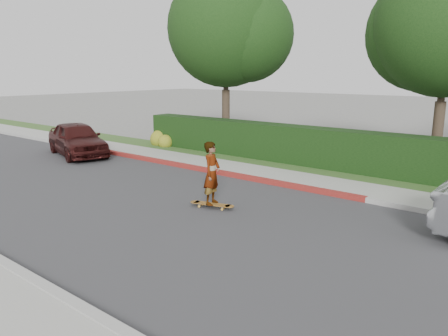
# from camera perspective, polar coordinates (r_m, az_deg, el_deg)

# --- Properties ---
(ground) EXTENTS (120.00, 120.00, 0.00)m
(ground) POSITION_cam_1_polar(r_m,az_deg,el_deg) (9.63, 3.38, -8.95)
(ground) COLOR slate
(ground) RESTS_ON ground
(road) EXTENTS (60.00, 8.00, 0.01)m
(road) POSITION_cam_1_polar(r_m,az_deg,el_deg) (9.63, 3.38, -8.92)
(road) COLOR #2D2D30
(road) RESTS_ON ground
(curb_near) EXTENTS (60.00, 0.20, 0.15)m
(curb_near) POSITION_cam_1_polar(r_m,az_deg,el_deg) (7.01, -17.61, -17.55)
(curb_near) COLOR #9E9E99
(curb_near) RESTS_ON ground
(curb_far) EXTENTS (60.00, 0.20, 0.15)m
(curb_far) POSITION_cam_1_polar(r_m,az_deg,el_deg) (13.00, 14.01, -3.25)
(curb_far) COLOR #9E9E99
(curb_far) RESTS_ON ground
(curb_red_section) EXTENTS (12.00, 0.21, 0.15)m
(curb_red_section) POSITION_cam_1_polar(r_m,az_deg,el_deg) (15.68, -2.71, -0.19)
(curb_red_section) COLOR maroon
(curb_red_section) RESTS_ON ground
(sidewalk_far) EXTENTS (60.00, 1.60, 0.12)m
(sidewalk_far) POSITION_cam_1_polar(r_m,az_deg,el_deg) (13.80, 15.61, -2.49)
(sidewalk_far) COLOR gray
(sidewalk_far) RESTS_ON ground
(planting_strip) EXTENTS (60.00, 1.60, 0.10)m
(planting_strip) POSITION_cam_1_polar(r_m,az_deg,el_deg) (15.24, 18.03, -1.28)
(planting_strip) COLOR #2D4C1E
(planting_strip) RESTS_ON ground
(hedge) EXTENTS (15.00, 1.00, 1.50)m
(hedge) POSITION_cam_1_polar(r_m,az_deg,el_deg) (16.89, 9.43, 2.89)
(hedge) COLOR black
(hedge) RESTS_ON ground
(flowering_shrub) EXTENTS (1.40, 1.00, 0.90)m
(flowering_shrub) POSITION_cam_1_polar(r_m,az_deg,el_deg) (20.94, -8.18, 3.62)
(flowering_shrub) COLOR #2D4C19
(flowering_shrub) RESTS_ON ground
(tree_left) EXTENTS (5.99, 5.21, 8.00)m
(tree_left) POSITION_cam_1_polar(r_m,az_deg,el_deg) (20.50, 0.57, 17.38)
(tree_left) COLOR #33261C
(tree_left) RESTS_ON ground
(skateboard) EXTENTS (1.25, 0.58, 0.11)m
(skateboard) POSITION_cam_1_polar(r_m,az_deg,el_deg) (11.49, -1.58, -4.77)
(skateboard) COLOR gold
(skateboard) RESTS_ON ground
(skateboarder) EXTENTS (0.54, 0.68, 1.65)m
(skateboarder) POSITION_cam_1_polar(r_m,az_deg,el_deg) (11.27, -1.60, -0.68)
(skateboarder) COLOR white
(skateboarder) RESTS_ON skateboard
(car_maroon) EXTENTS (4.53, 2.86, 1.44)m
(car_maroon) POSITION_cam_1_polar(r_m,az_deg,el_deg) (19.59, -18.64, 3.62)
(car_maroon) COLOR #3C1413
(car_maroon) RESTS_ON ground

